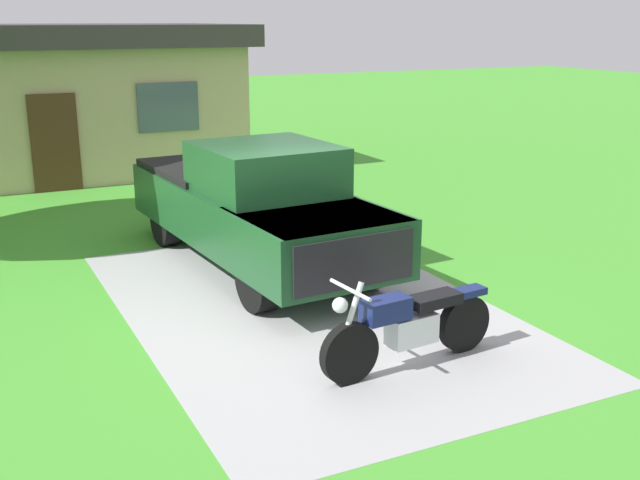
# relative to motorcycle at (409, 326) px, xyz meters

# --- Properties ---
(ground_plane) EXTENTS (80.00, 80.00, 0.00)m
(ground_plane) POSITION_rel_motorcycle_xyz_m (-0.23, 2.03, -0.47)
(ground_plane) COLOR green
(driveway_pad) EXTENTS (4.46, 7.07, 0.01)m
(driveway_pad) POSITION_rel_motorcycle_xyz_m (-0.23, 2.03, -0.47)
(driveway_pad) COLOR #9E9E9E
(driveway_pad) RESTS_ON ground
(motorcycle) EXTENTS (2.21, 0.70, 1.09)m
(motorcycle) POSITION_rel_motorcycle_xyz_m (0.00, 0.00, 0.00)
(motorcycle) COLOR black
(motorcycle) RESTS_ON ground
(pickup_truck) EXTENTS (2.38, 5.74, 1.90)m
(pickup_truck) POSITION_rel_motorcycle_xyz_m (-0.14, 4.16, 0.48)
(pickup_truck) COLOR black
(pickup_truck) RESTS_ON ground
(neighbor_house) EXTENTS (9.60, 5.60, 3.50)m
(neighbor_house) POSITION_rel_motorcycle_xyz_m (-2.08, 13.42, 1.32)
(neighbor_house) COLOR tan
(neighbor_house) RESTS_ON ground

